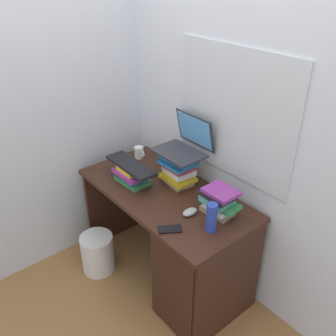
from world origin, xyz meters
TOP-DOWN VIEW (x-y plane):
  - ground_plane at (0.00, 0.00)m, footprint 6.00×6.00m
  - wall_back at (0.00, 0.36)m, footprint 6.00×0.06m
  - wall_left at (-0.75, 0.00)m, footprint 0.05×6.00m
  - desk at (0.31, -0.02)m, footprint 1.26×0.62m
  - book_stack_tall at (-0.02, 0.14)m, footprint 0.25×0.21m
  - book_stack_keyboard_riser at (-0.25, -0.10)m, footprint 0.25×0.17m
  - book_stack_side at (0.39, 0.10)m, footprint 0.24×0.17m
  - laptop at (-0.02, 0.19)m, footprint 0.33×0.29m
  - keyboard at (-0.25, -0.10)m, footprint 0.42×0.14m
  - computer_mouse at (0.29, -0.04)m, footprint 0.06×0.10m
  - mug at (-0.50, 0.15)m, footprint 0.11×0.07m
  - water_bottle at (0.48, -0.05)m, footprint 0.06×0.06m
  - cell_phone at (0.33, -0.23)m, footprint 0.13×0.15m
  - wastebasket at (-0.36, -0.37)m, footprint 0.25×0.25m

SIDE VIEW (x-z plane):
  - ground_plane at x=0.00m, z-range 0.00..0.00m
  - wastebasket at x=-0.36m, z-range 0.00..0.31m
  - desk at x=0.31m, z-range 0.03..0.77m
  - cell_phone at x=0.33m, z-range 0.74..0.75m
  - computer_mouse at x=0.29m, z-range 0.74..0.77m
  - mug at x=-0.50m, z-range 0.74..0.83m
  - book_stack_keyboard_riser at x=-0.25m, z-range 0.73..0.85m
  - water_bottle at x=0.48m, z-range 0.74..0.92m
  - book_stack_side at x=0.39m, z-range 0.74..0.92m
  - book_stack_tall at x=-0.02m, z-range 0.74..0.98m
  - keyboard at x=-0.25m, z-range 0.86..0.88m
  - laptop at x=-0.02m, z-range 0.91..1.15m
  - wall_back at x=0.00m, z-range 0.00..2.60m
  - wall_left at x=-0.75m, z-range 0.00..2.60m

